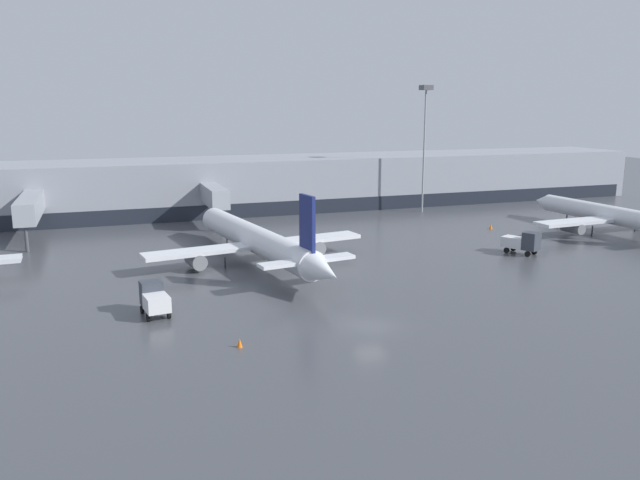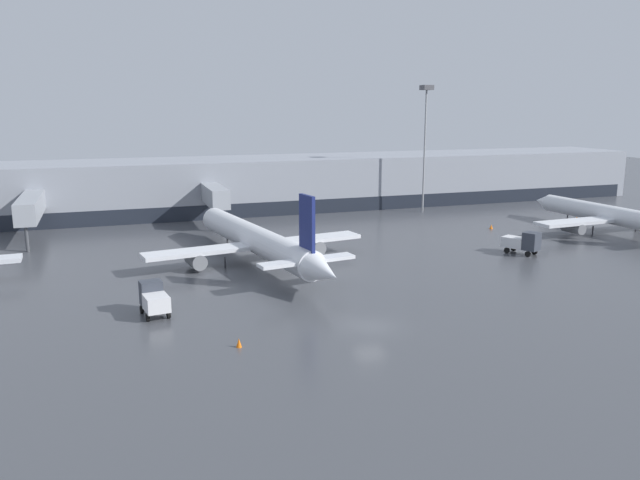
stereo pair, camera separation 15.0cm
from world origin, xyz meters
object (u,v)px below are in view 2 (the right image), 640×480
object	(u,v)px
parked_jet_2	(614,216)
service_truck_0	(154,299)
parked_jet_1	(257,240)
traffic_cone_1	(577,218)
service_truck_1	(523,242)
traffic_cone_3	(239,343)
apron_light_mast_0	(426,115)
traffic_cone_0	(491,227)

from	to	relation	value
parked_jet_2	service_truck_0	world-z (taller)	parked_jet_2
parked_jet_1	traffic_cone_1	size ratio (longest dim) A/B	53.45
service_truck_1	traffic_cone_1	xyz separation A→B (m)	(23.30, 17.09, -1.17)
service_truck_0	traffic_cone_3	xyz separation A→B (m)	(5.38, -9.73, -1.15)
traffic_cone_1	apron_light_mast_0	xyz separation A→B (m)	(-19.64, 15.12, 16.11)
apron_light_mast_0	service_truck_1	bearing A→B (deg)	-96.48
parked_jet_1	traffic_cone_0	distance (m)	38.67
parked_jet_1	service_truck_0	bearing A→B (deg)	131.03
apron_light_mast_0	service_truck_0	bearing A→B (deg)	-139.78
apron_light_mast_0	traffic_cone_1	bearing A→B (deg)	-37.59
parked_jet_2	traffic_cone_0	distance (m)	16.95
service_truck_0	service_truck_1	size ratio (longest dim) A/B	0.85
parked_jet_2	traffic_cone_3	size ratio (longest dim) A/B	44.30
service_truck_0	traffic_cone_1	bearing A→B (deg)	-77.36
traffic_cone_1	apron_light_mast_0	bearing A→B (deg)	142.41
parked_jet_1	traffic_cone_1	distance (m)	56.07
service_truck_0	traffic_cone_0	bearing A→B (deg)	-72.89
service_truck_0	traffic_cone_0	xyz separation A→B (m)	(50.60, 23.84, -1.18)
traffic_cone_0	traffic_cone_3	bearing A→B (deg)	-143.41
parked_jet_1	service_truck_1	bearing A→B (deg)	-110.62
service_truck_0	traffic_cone_0	distance (m)	55.94
service_truck_0	apron_light_mast_0	world-z (taller)	apron_light_mast_0
parked_jet_1	parked_jet_2	world-z (taller)	parked_jet_1
service_truck_1	traffic_cone_0	xyz separation A→B (m)	(5.91, 15.16, -1.20)
traffic_cone_1	apron_light_mast_0	distance (m)	29.57
traffic_cone_1	traffic_cone_3	size ratio (longest dim) A/B	0.99
parked_jet_2	traffic_cone_3	bearing A→B (deg)	109.84
service_truck_0	service_truck_1	world-z (taller)	service_truck_1
parked_jet_1	traffic_cone_3	distance (m)	26.28
parked_jet_1	service_truck_0	distance (m)	20.10
traffic_cone_0	traffic_cone_3	world-z (taller)	traffic_cone_3
service_truck_1	traffic_cone_3	bearing A→B (deg)	-90.08
service_truck_1	parked_jet_2	bearing A→B (deg)	82.64
service_truck_1	parked_jet_1	bearing A→B (deg)	-127.01
parked_jet_1	traffic_cone_3	size ratio (longest dim) A/B	53.03
traffic_cone_1	parked_jet_2	bearing A→B (deg)	-105.75
traffic_cone_1	traffic_cone_3	xyz separation A→B (m)	(-62.62, -35.50, 0.00)
parked_jet_2	traffic_cone_1	bearing A→B (deg)	-18.60
parked_jet_2	service_truck_1	bearing A→B (deg)	104.96
parked_jet_1	parked_jet_2	xyz separation A→B (m)	(52.07, -0.13, -0.08)
traffic_cone_0	traffic_cone_1	xyz separation A→B (m)	(17.40, 1.93, 0.03)
traffic_cone_0	traffic_cone_1	size ratio (longest dim) A/B	0.92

